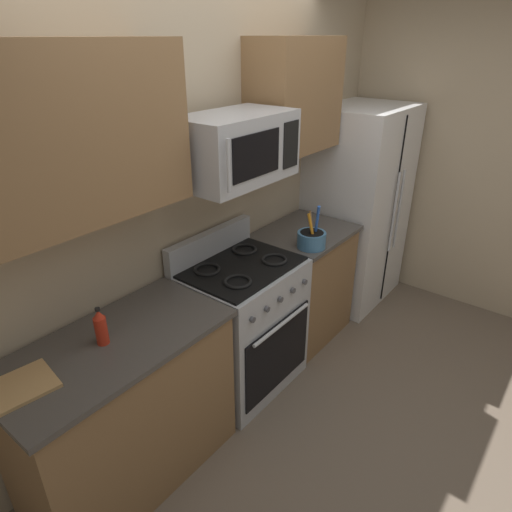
{
  "coord_description": "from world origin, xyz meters",
  "views": [
    {
      "loc": [
        -1.92,
        -0.99,
        2.24
      ],
      "look_at": [
        -0.0,
        0.52,
        1.03
      ],
      "focal_mm": 31.4,
      "sensor_mm": 36.0,
      "label": 1
    }
  ],
  "objects": [
    {
      "name": "upper_cabinets_left",
      "position": [
        -0.97,
        0.79,
        1.87
      ],
      "size": [
        1.15,
        0.34,
        0.74
      ],
      "color": "olive"
    },
    {
      "name": "ground_plane",
      "position": [
        0.0,
        0.0,
        0.0
      ],
      "size": [
        16.0,
        16.0,
        0.0
      ],
      "primitive_type": "plane",
      "color": "#6B5B4C"
    },
    {
      "name": "upper_cabinets_right",
      "position": [
        0.76,
        0.79,
        1.87
      ],
      "size": [
        0.73,
        0.34,
        0.74
      ],
      "color": "olive"
    },
    {
      "name": "utensil_crock",
      "position": [
        0.54,
        0.46,
        0.97
      ],
      "size": [
        0.2,
        0.2,
        0.32
      ],
      "color": "teal",
      "rests_on": "counter_right"
    },
    {
      "name": "wall_right",
      "position": [
        2.11,
        0.0,
        1.3
      ],
      "size": [
        0.1,
        8.0,
        2.6
      ],
      "primitive_type": "cube",
      "color": "tan",
      "rests_on": "ground"
    },
    {
      "name": "counter_right",
      "position": [
        0.76,
        0.64,
        0.46
      ],
      "size": [
        0.74,
        0.59,
        0.91
      ],
      "color": "olive",
      "rests_on": "ground"
    },
    {
      "name": "wall_back",
      "position": [
        0.0,
        1.01,
        1.3
      ],
      "size": [
        8.0,
        0.1,
        2.6
      ],
      "primitive_type": "cube",
      "color": "tan",
      "rests_on": "ground"
    },
    {
      "name": "counter_left",
      "position": [
        -0.97,
        0.64,
        0.46
      ],
      "size": [
        1.16,
        0.59,
        0.91
      ],
      "color": "olive",
      "rests_on": "ground"
    },
    {
      "name": "refrigerator",
      "position": [
        1.58,
        0.63,
        0.87
      ],
      "size": [
        0.86,
        0.71,
        1.73
      ],
      "color": "silver",
      "rests_on": "ground"
    },
    {
      "name": "bottle_hot_sauce",
      "position": [
        -1.0,
        0.67,
        1.0
      ],
      "size": [
        0.06,
        0.06,
        0.2
      ],
      "color": "red",
      "rests_on": "counter_left"
    },
    {
      "name": "range_oven",
      "position": [
        -0.0,
        0.64,
        0.47
      ],
      "size": [
        0.76,
        0.64,
        1.09
      ],
      "color": "#B2B5BA",
      "rests_on": "ground"
    },
    {
      "name": "microwave",
      "position": [
        -0.0,
        0.67,
        1.67
      ],
      "size": [
        0.71,
        0.44,
        0.38
      ],
      "color": "#B2B5BA"
    },
    {
      "name": "cutting_board",
      "position": [
        -1.46,
        0.69,
        0.92
      ],
      "size": [
        0.4,
        0.28,
        0.02
      ],
      "primitive_type": "cube",
      "rotation": [
        0.0,
        0.0,
        -0.14
      ],
      "color": "tan",
      "rests_on": "counter_left"
    }
  ]
}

